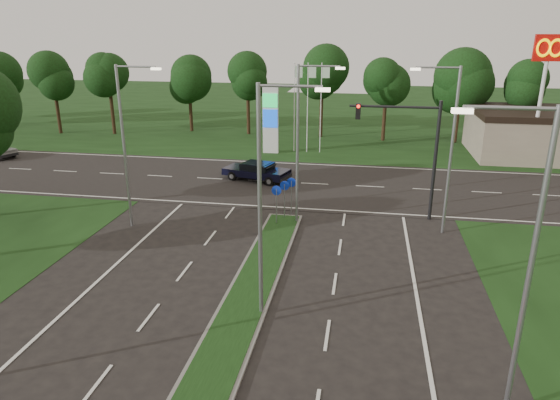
# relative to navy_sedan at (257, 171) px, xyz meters

# --- Properties ---
(verge_far) EXTENTS (160.00, 50.00, 0.02)m
(verge_far) POSITION_rel_navy_sedan_xyz_m (3.39, 30.75, -0.72)
(verge_far) COLOR black
(verge_far) RESTS_ON ground
(cross_road) EXTENTS (160.00, 12.00, 0.02)m
(cross_road) POSITION_rel_navy_sedan_xyz_m (3.39, -0.25, -0.72)
(cross_road) COLOR black
(cross_road) RESTS_ON ground
(median_kerb) EXTENTS (2.00, 26.00, 0.12)m
(median_kerb) POSITION_rel_navy_sedan_xyz_m (3.39, -20.25, -0.66)
(median_kerb) COLOR slate
(median_kerb) RESTS_ON ground
(streetlight_median_near) EXTENTS (2.53, 0.22, 9.00)m
(streetlight_median_near) POSITION_rel_navy_sedan_xyz_m (4.39, -18.25, 4.36)
(streetlight_median_near) COLOR gray
(streetlight_median_near) RESTS_ON ground
(streetlight_median_far) EXTENTS (2.53, 0.22, 9.00)m
(streetlight_median_far) POSITION_rel_navy_sedan_xyz_m (4.39, -8.25, 4.36)
(streetlight_median_far) COLOR gray
(streetlight_median_far) RESTS_ON ground
(streetlight_left_far) EXTENTS (2.53, 0.22, 9.00)m
(streetlight_left_far) POSITION_rel_navy_sedan_xyz_m (-4.91, -10.25, 4.36)
(streetlight_left_far) COLOR gray
(streetlight_left_far) RESTS_ON ground
(streetlight_right_far) EXTENTS (2.53, 0.22, 9.00)m
(streetlight_right_far) POSITION_rel_navy_sedan_xyz_m (12.19, -8.25, 4.36)
(streetlight_right_far) COLOR gray
(streetlight_right_far) RESTS_ON ground
(streetlight_right_near) EXTENTS (2.53, 0.22, 9.00)m
(streetlight_right_near) POSITION_rel_navy_sedan_xyz_m (12.19, -22.25, 4.36)
(streetlight_right_near) COLOR gray
(streetlight_right_near) RESTS_ON ground
(traffic_signal) EXTENTS (5.10, 0.42, 7.00)m
(traffic_signal) POSITION_rel_navy_sedan_xyz_m (10.58, -6.26, 3.93)
(traffic_signal) COLOR black
(traffic_signal) RESTS_ON ground
(median_signs) EXTENTS (1.16, 1.76, 2.38)m
(median_signs) POSITION_rel_navy_sedan_xyz_m (3.39, -7.85, 0.99)
(median_signs) COLOR gray
(median_signs) RESTS_ON ground
(gas_pylon) EXTENTS (5.80, 1.26, 8.00)m
(gas_pylon) POSITION_rel_navy_sedan_xyz_m (-0.40, 8.79, 2.48)
(gas_pylon) COLOR silver
(gas_pylon) RESTS_ON ground
(mcdonalds_sign) EXTENTS (2.20, 0.47, 10.40)m
(mcdonalds_sign) POSITION_rel_navy_sedan_xyz_m (21.39, 7.72, 7.27)
(mcdonalds_sign) COLOR silver
(mcdonalds_sign) RESTS_ON ground
(treeline_far) EXTENTS (6.00, 6.00, 9.90)m
(treeline_far) POSITION_rel_navy_sedan_xyz_m (3.49, 15.68, 6.11)
(treeline_far) COLOR black
(treeline_far) RESTS_ON ground
(navy_sedan) EXTENTS (5.24, 3.27, 1.34)m
(navy_sedan) POSITION_rel_navy_sedan_xyz_m (0.00, 0.00, 0.00)
(navy_sedan) COLOR black
(navy_sedan) RESTS_ON ground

